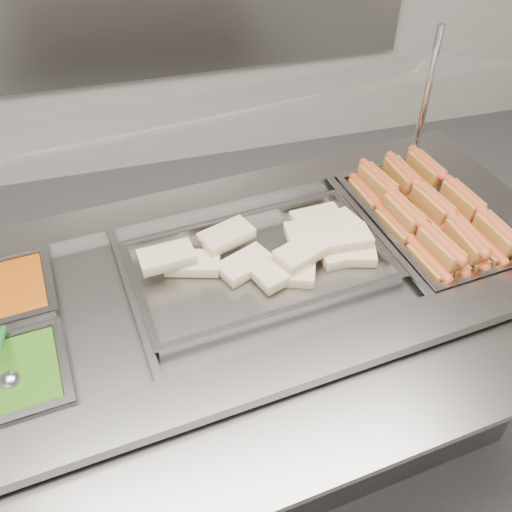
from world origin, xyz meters
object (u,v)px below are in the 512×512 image
object	(u,v)px
steam_counter	(242,365)
pan_wraps	(259,268)
sneeze_guard	(207,111)
serving_spoon	(9,374)
pan_hotdogs	(428,225)

from	to	relation	value
steam_counter	pan_wraps	distance (m)	0.44
sneeze_guard	pan_wraps	bearing A→B (deg)	-68.58
sneeze_guard	serving_spoon	distance (m)	0.82
sneeze_guard	steam_counter	bearing A→B (deg)	-83.92
steam_counter	serving_spoon	size ratio (longest dim) A/B	10.74
steam_counter	serving_spoon	distance (m)	0.80
pan_wraps	pan_hotdogs	bearing A→B (deg)	6.08
sneeze_guard	serving_spoon	bearing A→B (deg)	-143.00
sneeze_guard	serving_spoon	world-z (taller)	sneeze_guard
pan_wraps	serving_spoon	size ratio (longest dim) A/B	3.94
sneeze_guard	pan_hotdogs	world-z (taller)	sneeze_guard
sneeze_guard	pan_wraps	size ratio (longest dim) A/B	2.33
steam_counter	serving_spoon	bearing A→B (deg)	-160.23
steam_counter	sneeze_guard	size ratio (longest dim) A/B	1.17
pan_hotdogs	pan_wraps	world-z (taller)	same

